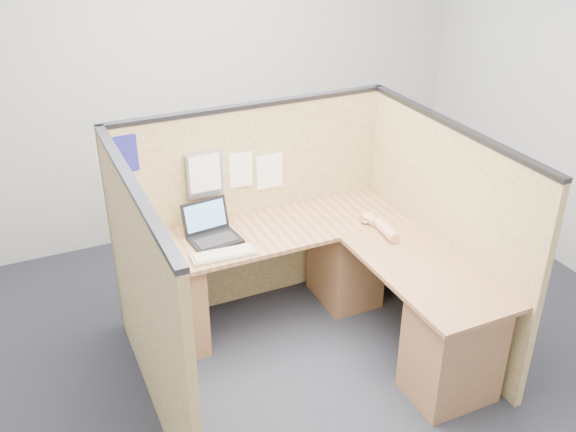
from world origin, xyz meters
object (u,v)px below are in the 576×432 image
keyboard (223,254)px  mouse (369,220)px  l_desk (320,293)px  laptop (212,230)px

keyboard → mouse: bearing=3.7°
keyboard → mouse: size_ratio=3.87×
l_desk → mouse: bearing=22.2°
laptop → l_desk: bearing=-44.1°
laptop → mouse: size_ratio=3.18×
keyboard → mouse: 1.08m
keyboard → laptop: bearing=90.3°
l_desk → laptop: (-0.59, 0.46, 0.39)m
laptop → keyboard: laptop is taller
l_desk → keyboard: bearing=162.5°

